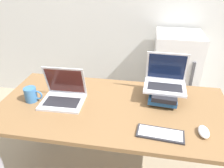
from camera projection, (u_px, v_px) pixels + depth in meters
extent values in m
cube|color=brown|center=(113.00, 108.00, 1.57)|extent=(1.65, 0.80, 0.03)
cylinder|color=gray|center=(0.00, 166.00, 1.57)|extent=(0.05, 0.05, 0.70)
cylinder|color=gray|center=(42.00, 111.00, 2.15)|extent=(0.05, 0.05, 0.70)
cylinder|color=gray|center=(204.00, 128.00, 1.93)|extent=(0.05, 0.05, 0.70)
cube|color=silver|center=(63.00, 102.00, 1.60)|extent=(0.31, 0.25, 0.02)
cube|color=#232328|center=(62.00, 102.00, 1.58)|extent=(0.25, 0.14, 0.00)
cube|color=silver|center=(65.00, 81.00, 1.61)|extent=(0.31, 0.08, 0.24)
cube|color=#4C1E19|center=(65.00, 81.00, 1.61)|extent=(0.28, 0.07, 0.21)
cube|color=olive|center=(163.00, 98.00, 1.63)|extent=(0.21, 0.23, 0.02)
cube|color=#235693|center=(163.00, 96.00, 1.60)|extent=(0.22, 0.25, 0.04)
cube|color=black|center=(165.00, 92.00, 1.59)|extent=(0.20, 0.29, 0.03)
cube|color=silver|center=(165.00, 87.00, 1.60)|extent=(0.31, 0.24, 0.02)
cube|color=#232328|center=(165.00, 87.00, 1.59)|extent=(0.25, 0.13, 0.00)
cube|color=silver|center=(167.00, 67.00, 1.63)|extent=(0.30, 0.05, 0.23)
cube|color=#0F1938|center=(167.00, 67.00, 1.62)|extent=(0.27, 0.04, 0.20)
cube|color=#28282D|center=(160.00, 134.00, 1.30)|extent=(0.29, 0.14, 0.01)
cube|color=silver|center=(160.00, 133.00, 1.30)|extent=(0.26, 0.11, 0.00)
ellipsoid|color=white|center=(204.00, 132.00, 1.30)|extent=(0.06, 0.11, 0.03)
cylinder|color=teal|center=(31.00, 94.00, 1.60)|extent=(0.09, 0.09, 0.11)
torus|color=teal|center=(38.00, 95.00, 1.59)|extent=(0.07, 0.01, 0.07)
cube|color=white|center=(173.00, 78.00, 2.43)|extent=(0.46, 0.45, 1.01)
cube|color=#4C4C51|center=(190.00, 86.00, 2.18)|extent=(0.02, 0.02, 0.51)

